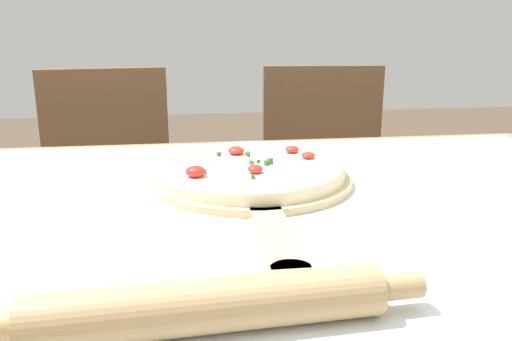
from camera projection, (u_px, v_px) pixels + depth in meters
The scene contains 7 objects.
dining_table at pixel (260, 270), 0.85m from camera, with size 1.36×0.88×0.75m.
towel_cloth at pixel (260, 205), 0.82m from camera, with size 1.28×0.80×0.00m.
pizza_peel at pixel (256, 184), 0.90m from camera, with size 0.34×0.55×0.01m.
pizza at pixel (254, 168), 0.92m from camera, with size 0.31×0.31×0.04m.
rolling_pin at pixel (208, 306), 0.48m from camera, with size 0.41×0.07×0.05m.
chair_left at pixel (109, 196), 1.63m from camera, with size 0.43×0.43×0.87m.
chair_right at pixel (324, 187), 1.72m from camera, with size 0.43×0.43×0.87m.
Camera 1 is at (-0.11, -0.77, 1.03)m, focal length 38.00 mm.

